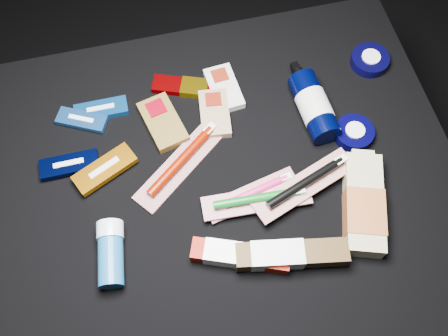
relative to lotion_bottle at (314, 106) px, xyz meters
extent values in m
plane|color=black|center=(-0.23, -0.10, -0.43)|extent=(3.00, 3.00, 0.00)
cube|color=black|center=(-0.23, -0.10, -0.23)|extent=(0.98, 0.78, 0.40)
cube|color=#115EB7|center=(-0.44, 0.11, -0.02)|extent=(0.11, 0.04, 0.01)
cube|color=beige|center=(-0.44, 0.11, -0.02)|extent=(0.06, 0.01, 0.01)
cube|color=blue|center=(-0.48, 0.09, -0.02)|extent=(0.11, 0.08, 0.01)
cube|color=silver|center=(-0.48, 0.09, -0.02)|extent=(0.05, 0.03, 0.01)
cube|color=black|center=(-0.52, -0.01, -0.02)|extent=(0.12, 0.04, 0.01)
cube|color=silver|center=(-0.52, -0.01, -0.02)|extent=(0.06, 0.01, 0.02)
cube|color=#BC6E0B|center=(-0.45, -0.04, -0.02)|extent=(0.14, 0.10, 0.01)
cube|color=silver|center=(-0.45, -0.04, -0.02)|extent=(0.07, 0.04, 0.02)
cube|color=brown|center=(-0.32, 0.05, -0.02)|extent=(0.10, 0.14, 0.02)
cube|color=#65000C|center=(-0.32, 0.08, -0.02)|extent=(0.04, 0.04, 0.02)
cube|color=beige|center=(-0.17, 0.10, -0.02)|extent=(0.07, 0.12, 0.02)
cube|color=maroon|center=(-0.17, 0.13, -0.02)|extent=(0.04, 0.04, 0.02)
cube|color=#977756|center=(-0.20, 0.04, -0.02)|extent=(0.07, 0.12, 0.02)
cube|color=#61150A|center=(-0.20, 0.07, -0.02)|extent=(0.04, 0.04, 0.02)
cube|color=#790204|center=(-0.25, 0.13, -0.02)|extent=(0.14, 0.09, 0.01)
cube|color=#AB8809|center=(-0.23, 0.12, -0.02)|extent=(0.07, 0.06, 0.02)
cylinder|color=black|center=(0.00, 0.00, 0.00)|extent=(0.07, 0.16, 0.06)
cylinder|color=beige|center=(0.00, 0.00, 0.00)|extent=(0.07, 0.07, 0.06)
cylinder|color=black|center=(-0.01, 0.09, 0.00)|extent=(0.02, 0.02, 0.02)
cube|color=black|center=(-0.01, 0.11, -0.01)|extent=(0.02, 0.03, 0.01)
cylinder|color=black|center=(0.17, 0.10, -0.02)|extent=(0.08, 0.08, 0.02)
cylinder|color=white|center=(0.17, 0.10, -0.02)|extent=(0.04, 0.04, 0.03)
cylinder|color=black|center=(0.07, -0.07, -0.02)|extent=(0.08, 0.08, 0.02)
cylinder|color=silver|center=(0.07, -0.07, -0.02)|extent=(0.04, 0.04, 0.03)
cube|color=tan|center=(0.03, -0.23, -0.01)|extent=(0.13, 0.21, 0.04)
cube|color=#9C562A|center=(0.02, -0.25, -0.01)|extent=(0.10, 0.11, 0.04)
cube|color=tan|center=(0.06, -0.13, -0.01)|extent=(0.05, 0.03, 0.03)
cylinder|color=#175288|center=(-0.46, -0.23, -0.01)|extent=(0.06, 0.10, 0.05)
cylinder|color=silver|center=(-0.45, -0.17, -0.01)|extent=(0.05, 0.04, 0.05)
cube|color=#A89F9C|center=(-0.30, -0.05, -0.03)|extent=(0.22, 0.19, 0.01)
cylinder|color=#610E00|center=(-0.30, -0.05, -0.01)|extent=(0.16, 0.13, 0.02)
cube|color=silver|center=(-0.22, 0.00, -0.01)|extent=(0.03, 0.03, 0.01)
cube|color=#B9B1AC|center=(-0.17, -0.16, -0.02)|extent=(0.20, 0.08, 0.01)
cylinder|color=#BE1D5D|center=(-0.17, -0.16, -0.01)|extent=(0.15, 0.05, 0.02)
cube|color=silver|center=(-0.10, -0.14, -0.01)|extent=(0.02, 0.02, 0.01)
cube|color=silver|center=(-0.17, -0.17, -0.01)|extent=(0.22, 0.06, 0.01)
cylinder|color=#085415|center=(-0.17, -0.17, 0.00)|extent=(0.17, 0.03, 0.02)
cube|color=silver|center=(-0.09, -0.18, 0.00)|extent=(0.02, 0.02, 0.01)
cube|color=#B4AFA9|center=(-0.07, -0.17, -0.01)|extent=(0.23, 0.12, 0.01)
cylinder|color=black|center=(-0.07, -0.17, 0.01)|extent=(0.17, 0.08, 0.02)
cube|color=white|center=(0.01, -0.14, 0.01)|extent=(0.03, 0.02, 0.01)
cube|color=#8A1003|center=(-0.23, -0.27, -0.01)|extent=(0.18, 0.10, 0.03)
cube|color=white|center=(-0.25, -0.26, -0.01)|extent=(0.10, 0.07, 0.04)
cube|color=#3E2B11|center=(-0.14, -0.29, -0.01)|extent=(0.21, 0.08, 0.04)
cube|color=silver|center=(-0.16, -0.29, -0.01)|extent=(0.10, 0.06, 0.04)
camera|label=1|loc=(-0.31, -0.51, 0.89)|focal=40.00mm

